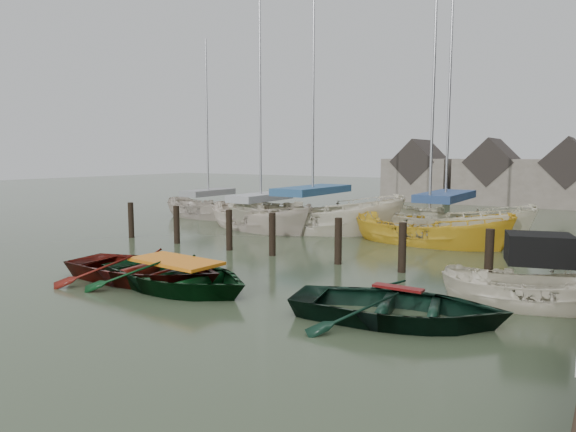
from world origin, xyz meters
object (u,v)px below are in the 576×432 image
Objects in this scene: rowboat_red at (146,281)px; sailboat_c at (428,243)px; sailboat_d at (444,236)px; sailboat_b at (312,230)px; rowboat_green at (177,288)px; motorboat at (535,302)px; sailboat_e at (209,216)px; rowboat_dkgreen at (397,321)px; sailboat_a at (261,228)px.

sailboat_c reaches higher than rowboat_red.
sailboat_b is at bearing 120.04° from sailboat_d.
sailboat_c is (5.15, -0.29, -0.04)m from sailboat_b.
rowboat_red is 10.62m from sailboat_c.
rowboat_green is 0.39× the size of sailboat_d.
motorboat is 0.37× the size of sailboat_c.
sailboat_b is 5.16m from sailboat_c.
rowboat_green is 0.41× the size of sailboat_c.
sailboat_e is at bearing 48.04° from motorboat.
motorboat is (7.63, 3.04, 0.11)m from rowboat_green.
sailboat_b reaches higher than rowboat_red.
sailboat_d is at bearing -28.08° from rowboat_red.
rowboat_red is at bearing -141.13° from sailboat_e.
rowboat_red is 6.68m from rowboat_dkgreen.
sailboat_e is at bearing 27.79° from rowboat_red.
rowboat_dkgreen is at bearing -154.70° from sailboat_d.
sailboat_a is at bearing 92.67° from sailboat_b.
rowboat_green is 1.09× the size of motorboat.
sailboat_d is at bearing 11.65° from motorboat.
rowboat_red is 1.01× the size of rowboat_green.
sailboat_a is at bearing 10.89° from rowboat_red.
rowboat_dkgreen is 13.01m from sailboat_a.
rowboat_red is at bearing -147.06° from sailboat_a.
sailboat_c reaches higher than motorboat.
sailboat_b is (-0.78, 9.97, 0.06)m from rowboat_red.
sailboat_b is (2.19, 0.75, -0.01)m from sailboat_a.
rowboat_red is 12.31m from sailboat_d.
rowboat_green is 12.01m from sailboat_d.
sailboat_b reaches higher than sailboat_e.
rowboat_dkgreen is 0.36× the size of sailboat_b.
sailboat_e is at bearing 63.80° from sailboat_b.
motorboat is (8.82, 2.96, 0.11)m from rowboat_red.
rowboat_dkgreen is at bearing -117.14° from sailboat_a.
sailboat_b is at bearing 38.30° from motorboat.
rowboat_green is 1.07× the size of rowboat_dkgreen.
sailboat_a reaches higher than rowboat_green.
rowboat_green reaches higher than rowboat_dkgreen.
sailboat_e reaches higher than motorboat.
rowboat_green is 8.21m from motorboat.
rowboat_dkgreen is at bearing -80.00° from rowboat_green.
sailboat_c reaches higher than rowboat_dkgreen.
motorboat is at bearing -112.32° from sailboat_e.
motorboat is (2.15, 2.48, 0.11)m from rowboat_dkgreen.
sailboat_c is 1.81m from sailboat_d.
sailboat_a is 1.00× the size of sailboat_d.
sailboat_e is (-6.99, 1.23, 0.01)m from sailboat_b.
sailboat_b is (-7.45, 9.50, 0.06)m from rowboat_dkgreen.
sailboat_c is at bearing -31.26° from rowboat_red.
rowboat_green is at bearing -100.85° from rowboat_red.
rowboat_dkgreen is (5.48, 0.55, 0.00)m from rowboat_green.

